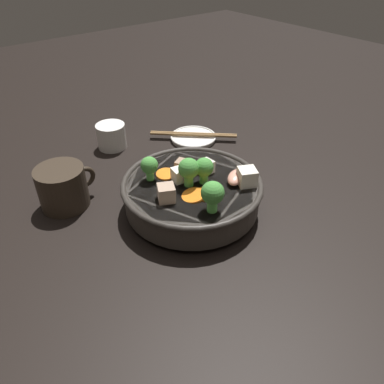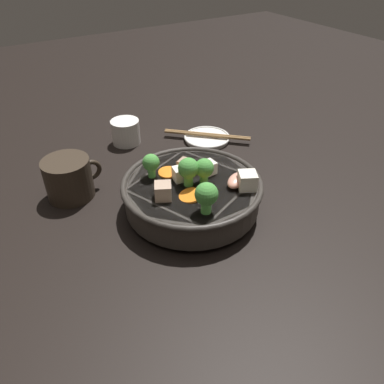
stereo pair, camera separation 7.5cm
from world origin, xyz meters
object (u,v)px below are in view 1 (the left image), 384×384
(stirfry_bowl, at_px, (192,191))
(side_saucer, at_px, (193,137))
(dark_mug, at_px, (63,187))
(chopsticks_pair, at_px, (193,134))
(tea_cup, at_px, (110,136))

(stirfry_bowl, relative_size, side_saucer, 2.27)
(dark_mug, distance_m, chopsticks_pair, 0.39)
(side_saucer, bearing_deg, tea_cup, 152.32)
(dark_mug, bearing_deg, tea_cup, 39.21)
(dark_mug, bearing_deg, chopsticks_pair, 8.12)
(side_saucer, bearing_deg, dark_mug, -171.88)
(tea_cup, relative_size, dark_mug, 0.60)
(side_saucer, xyz_separation_m, tea_cup, (-0.19, 0.10, 0.03))
(stirfry_bowl, relative_size, chopsticks_pair, 1.57)
(tea_cup, distance_m, dark_mug, 0.25)
(side_saucer, bearing_deg, chopsticks_pair, 0.00)
(stirfry_bowl, bearing_deg, dark_mug, 137.97)
(stirfry_bowl, relative_size, dark_mug, 2.30)
(stirfry_bowl, bearing_deg, side_saucer, 50.61)
(dark_mug, height_order, chopsticks_pair, dark_mug)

